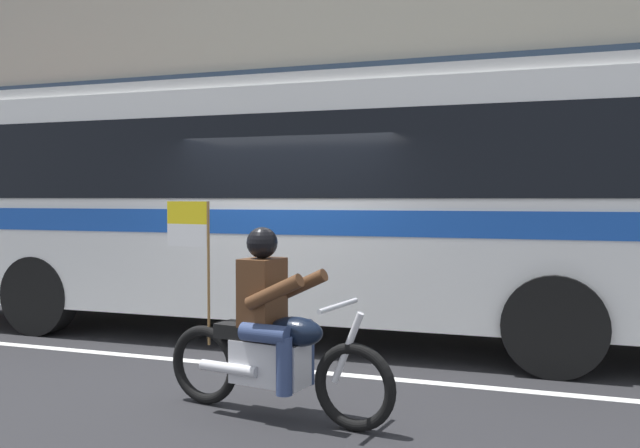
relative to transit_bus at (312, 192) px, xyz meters
name	(u,v)px	position (x,y,z in m)	size (l,w,h in m)	color
ground_plane	(287,355)	(0.12, -1.19, -1.88)	(60.00, 60.00, 0.00)	black
sidewalk_curb	(388,290)	(0.12, 3.91, -1.81)	(28.00, 3.80, 0.15)	#B7B2A8
lane_center_stripe	(266,368)	(0.12, -1.79, -1.88)	(26.60, 0.14, 0.01)	silver
office_building_facade	(413,14)	(0.12, 6.19, 3.88)	(28.00, 0.89, 11.52)	gray
transit_bus	(312,192)	(0.00, 0.00, 0.00)	(10.98, 2.71, 3.22)	white
motorcycle_with_rider	(272,336)	(0.80, -3.20, -1.22)	(2.18, 0.69, 1.78)	black
fire_hydrant	(198,267)	(-3.20, 2.67, -1.36)	(0.22, 0.30, 0.75)	#4C8C3F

